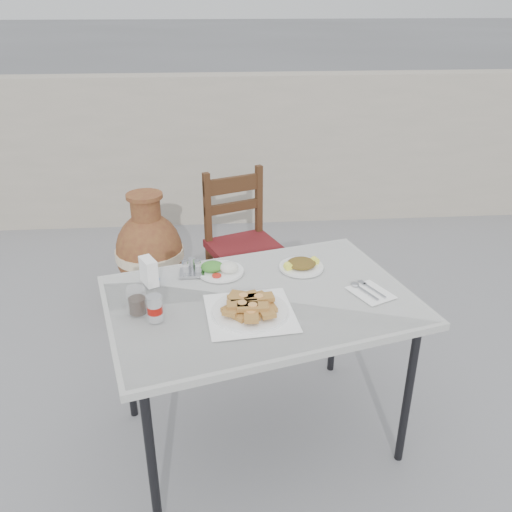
{
  "coord_description": "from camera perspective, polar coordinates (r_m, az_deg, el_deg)",
  "views": [
    {
      "loc": [
        -0.31,
        -1.89,
        1.78
      ],
      "look_at": [
        -0.16,
        -0.03,
        0.87
      ],
      "focal_mm": 38.0,
      "sensor_mm": 36.0,
      "label": 1
    }
  ],
  "objects": [
    {
      "name": "cafe_table",
      "position": [
        2.13,
        0.46,
        -5.52
      ],
      "size": [
        1.33,
        1.06,
        0.71
      ],
      "rotation": [
        0.0,
        0.0,
        0.26
      ],
      "color": "black",
      "rests_on": "ground"
    },
    {
      "name": "ground",
      "position": [
        2.61,
        3.51,
        -16.88
      ],
      "size": [
        80.0,
        80.0,
        0.0
      ],
      "primitive_type": "plane",
      "color": "slate",
      "rests_on": "ground"
    },
    {
      "name": "terracotta_urn",
      "position": [
        3.37,
        -11.12,
        0.23
      ],
      "size": [
        0.41,
        0.41,
        0.72
      ],
      "color": "brown",
      "rests_on": "ground"
    },
    {
      "name": "cola_glass",
      "position": [
        2.04,
        -12.42,
        -4.75
      ],
      "size": [
        0.07,
        0.07,
        0.1
      ],
      "color": "white",
      "rests_on": "cafe_table"
    },
    {
      "name": "salad_chopped_plate",
      "position": [
        2.32,
        4.8,
        -0.93
      ],
      "size": [
        0.19,
        0.19,
        0.04
      ],
      "color": "white",
      "rests_on": "cafe_table"
    },
    {
      "name": "cutlery_napkin",
      "position": [
        2.19,
        11.72,
        -3.62
      ],
      "size": [
        0.19,
        0.21,
        0.01
      ],
      "rotation": [
        0.0,
        0.0,
        0.44
      ],
      "color": "white",
      "rests_on": "cafe_table"
    },
    {
      "name": "salad_rice_plate",
      "position": [
        2.28,
        -3.79,
        -1.35
      ],
      "size": [
        0.19,
        0.19,
        0.05
      ],
      "color": "white",
      "rests_on": "cafe_table"
    },
    {
      "name": "back_wall",
      "position": [
        4.55,
        -0.6,
        11.1
      ],
      "size": [
        6.0,
        0.25,
        1.2
      ],
      "primitive_type": "cube",
      "color": "#A59A8A",
      "rests_on": "ground"
    },
    {
      "name": "napkin_holder",
      "position": [
        2.22,
        -11.21,
        -1.6
      ],
      "size": [
        0.08,
        0.1,
        0.11
      ],
      "rotation": [
        0.0,
        0.0,
        0.47
      ],
      "color": "white",
      "rests_on": "cafe_table"
    },
    {
      "name": "soda_can",
      "position": [
        1.98,
        -10.61,
        -5.43
      ],
      "size": [
        0.06,
        0.06,
        0.1
      ],
      "color": "silver",
      "rests_on": "cafe_table"
    },
    {
      "name": "condiment_caddy",
      "position": [
        2.28,
        -6.77,
        -1.39
      ],
      "size": [
        0.1,
        0.08,
        0.07
      ],
      "rotation": [
        0.0,
        0.0,
        0.02
      ],
      "color": "#ACADB3",
      "rests_on": "cafe_table"
    },
    {
      "name": "pide_plate",
      "position": [
        1.99,
        -0.63,
        -5.32
      ],
      "size": [
        0.35,
        0.35,
        0.07
      ],
      "rotation": [
        0.0,
        0.0,
        0.1
      ],
      "color": "white",
      "rests_on": "cafe_table"
    },
    {
      "name": "chair",
      "position": [
        3.16,
        -1.38,
        1.22
      ],
      "size": [
        0.5,
        0.5,
        0.87
      ],
      "rotation": [
        0.0,
        0.0,
        0.37
      ],
      "color": "#3A1F10",
      "rests_on": "ground"
    }
  ]
}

